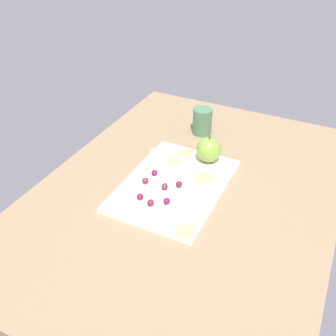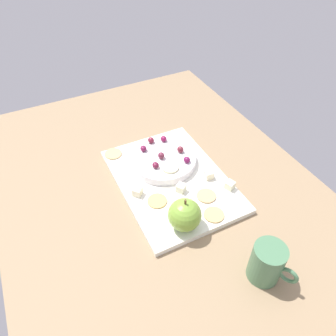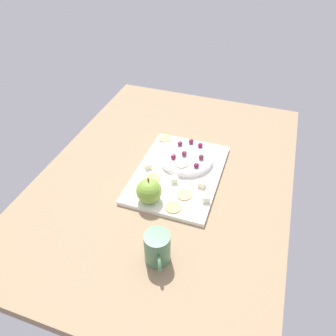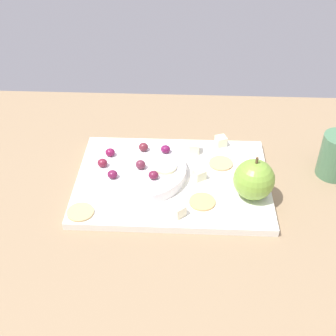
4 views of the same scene
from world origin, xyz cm
name	(u,v)px [view 2 (image 2 of 4)]	position (x,y,z in cm)	size (l,w,h in cm)	color
table	(160,192)	(0.00, 0.00, 1.70)	(111.30, 80.54, 3.39)	#8E7455
platter	(171,180)	(0.56, -3.83, 4.13)	(37.78, 27.01, 1.47)	white
serving_dish	(163,160)	(7.10, -4.53, 5.98)	(18.34, 18.34, 2.22)	white
apple_whole	(185,215)	(-14.46, 0.55, 8.69)	(7.63, 7.63, 7.63)	#79A438
apple_stem	(185,202)	(-14.46, 0.55, 13.10)	(0.50, 0.50, 1.20)	brown
cheese_cube_0	(209,175)	(-3.69, -12.83, 5.93)	(2.13, 2.13, 2.13)	#F2E3BC
cheese_cube_1	(230,185)	(-9.40, -15.58, 5.93)	(2.13, 2.13, 2.13)	#EFEDC3
cheese_cube_2	(181,188)	(-4.60, -3.94, 5.93)	(2.13, 2.13, 2.13)	#ECE4C3
cheese_cube_3	(137,192)	(-0.79, 6.44, 5.93)	(2.13, 2.13, 2.13)	#F6EAC1
cracker_0	(157,201)	(-5.15, 3.02, 5.07)	(4.86, 4.86, 0.40)	tan
cracker_1	(113,154)	(16.76, 6.76, 5.07)	(4.86, 4.86, 0.40)	tan
cracker_2	(206,196)	(-9.15, -8.77, 5.07)	(4.86, 4.86, 0.40)	tan
cracker_3	(214,215)	(-15.10, -7.22, 5.07)	(4.86, 4.86, 0.40)	tan
grape_0	(161,156)	(6.79, -3.87, 8.01)	(1.94, 1.75, 1.83)	maroon
grape_1	(143,149)	(11.82, -0.77, 7.90)	(1.94, 1.75, 1.61)	maroon
grape_2	(180,149)	(6.77, -9.79, 7.98)	(1.94, 1.75, 1.77)	maroon
grape_3	(151,140)	(14.27, -4.18, 7.93)	(1.94, 1.75, 1.69)	maroon
grape_4	(156,165)	(4.09, -0.91, 7.90)	(1.94, 1.75, 1.61)	maroon
grape_5	(187,160)	(2.24, -9.36, 7.89)	(1.94, 1.75, 1.60)	#691544
grape_6	(164,139)	(13.29, -7.77, 7.89)	(1.94, 1.75, 1.59)	maroon
apple_slice_0	(170,167)	(2.11, -4.21, 7.39)	(4.59, 4.59, 0.60)	beige
cup	(267,263)	(-31.92, -8.58, 7.98)	(9.35, 6.64, 9.17)	#497652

